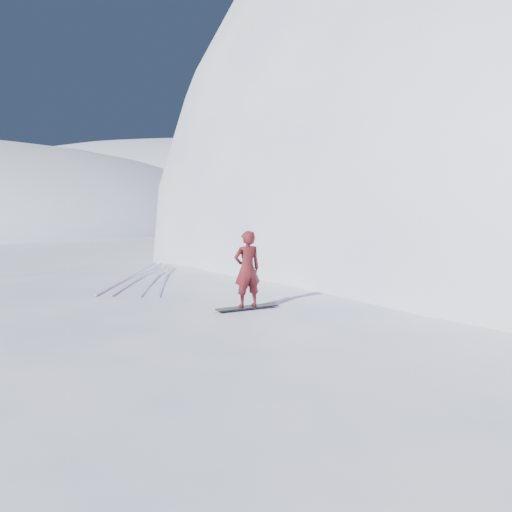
% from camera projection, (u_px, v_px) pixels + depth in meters
% --- Properties ---
extents(ground, '(400.00, 400.00, 0.00)m').
position_uv_depth(ground, '(102.00, 414.00, 11.53)').
color(ground, white).
rests_on(ground, ground).
extents(near_ridge, '(36.00, 28.00, 4.80)m').
position_uv_depth(near_ridge, '(187.00, 372.00, 14.23)').
color(near_ridge, white).
rests_on(near_ridge, ground).
extents(peak_shoulder, '(28.00, 24.00, 18.00)m').
position_uv_depth(peak_shoulder, '(434.00, 281.00, 28.90)').
color(peak_shoulder, white).
rests_on(peak_shoulder, ground).
extents(far_ridge_c, '(140.00, 90.00, 36.00)m').
position_uv_depth(far_ridge_c, '(177.00, 213.00, 126.48)').
color(far_ridge_c, white).
rests_on(far_ridge_c, ground).
extents(wind_bumps, '(16.00, 14.40, 1.00)m').
position_uv_depth(wind_bumps, '(123.00, 379.00, 13.70)').
color(wind_bumps, white).
rests_on(wind_bumps, ground).
extents(snowboard, '(1.37, 1.15, 0.03)m').
position_uv_depth(snowboard, '(247.00, 307.00, 11.70)').
color(snowboard, black).
rests_on(snowboard, near_ridge).
extents(snowboarder, '(0.78, 0.74, 1.79)m').
position_uv_depth(snowboarder, '(247.00, 269.00, 11.58)').
color(snowboarder, maroon).
rests_on(snowboarder, snowboard).
extents(board_tracks, '(2.65, 5.94, 0.04)m').
position_uv_depth(board_tracks, '(148.00, 277.00, 15.92)').
color(board_tracks, silver).
rests_on(board_tracks, ground).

